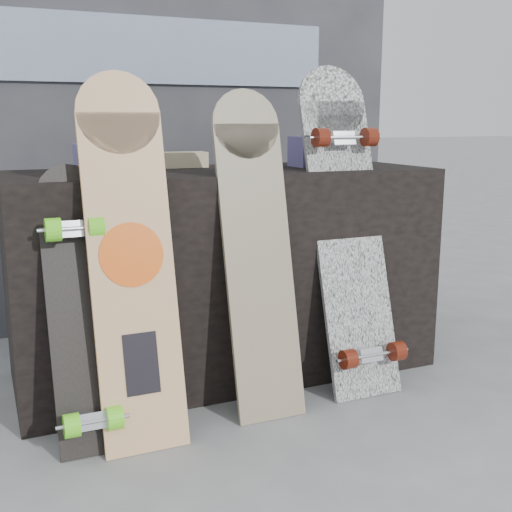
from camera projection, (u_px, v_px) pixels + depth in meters
name	position (u px, v px, depth m)	size (l,w,h in m)	color
ground	(279.00, 420.00, 2.14)	(60.00, 60.00, 0.00)	slate
vendor_table	(225.00, 272.00, 2.51)	(1.60, 0.60, 0.80)	black
booth	(162.00, 95.00, 3.13)	(2.40, 0.22, 2.20)	#303035
merch_box_purple	(101.00, 158.00, 2.33)	(0.18, 0.12, 0.10)	#3D3267
merch_box_small	(311.00, 151.00, 2.58)	(0.14, 0.14, 0.12)	#3D3267
merch_box_flat	(178.00, 160.00, 2.54)	(0.22, 0.10, 0.06)	#D1B78C
longboard_geisha	(130.00, 249.00, 1.94)	(0.26, 0.29, 1.14)	tan
longboard_celtic	(257.00, 243.00, 2.16)	(0.24, 0.28, 1.09)	beige
longboard_cascadia	(348.00, 222.00, 2.36)	(0.27, 0.42, 1.19)	white
skateboard_dark	(80.00, 306.00, 1.93)	(0.19, 0.32, 0.85)	black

